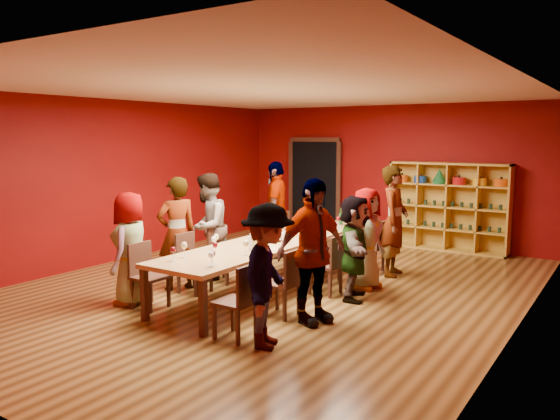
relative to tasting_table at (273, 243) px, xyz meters
The scene contains 49 objects.
room_shell 0.80m from the tasting_table, ahead, with size 7.10×9.10×3.04m.
tasting_table is the anchor object (origin of this frame).
doorway 4.80m from the tasting_table, 112.09° to the left, with size 1.40×0.17×2.30m.
shelving_unit 4.55m from the tasting_table, 72.08° to the left, with size 2.40×0.40×1.80m.
chair_person_left_0 1.99m from the tasting_table, 117.42° to the right, with size 0.42×0.42×0.89m.
person_left_0 2.13m from the tasting_table, 124.37° to the right, with size 0.77×0.42×1.57m, color silver.
chair_person_left_1 1.27m from the tasting_table, 136.48° to the right, with size 0.42×0.42×0.89m.
person_left_1 1.47m from the tasting_table, 143.77° to the right, with size 0.63×0.46×1.73m, color #121634.
chair_person_left_2 0.94m from the tasting_table, behind, with size 0.42×0.42×0.89m.
person_left_2 1.21m from the tasting_table, behind, with size 0.84×0.46×1.74m, color white.
chair_person_left_4 2.06m from the tasting_table, 116.31° to the left, with size 0.42×0.42×0.89m.
person_left_4 2.20m from the tasting_table, 122.62° to the left, with size 1.09×0.49×1.85m, color #5576AF.
chair_person_right_0 2.21m from the tasting_table, 65.53° to the right, with size 0.42×0.42×0.89m.
person_right_0 2.38m from the tasting_table, 57.20° to the right, with size 1.04×0.43×1.61m, color #141A39.
chair_person_right_1 1.40m from the tasting_table, 48.84° to the right, with size 0.42×0.42×0.89m.
person_right_1 1.68m from the tasting_table, 38.79° to the right, with size 1.07×0.49×1.82m, color pink.
chair_person_right_2 0.95m from the tasting_table, ahead, with size 0.42×0.42×0.89m.
person_right_2 1.31m from the tasting_table, ahead, with size 1.40×0.40×1.51m, color #5B7EBC.
chair_person_right_3 1.20m from the tasting_table, 39.91° to the left, with size 0.42×0.42×0.89m.
person_right_3 1.42m from the tasting_table, 32.42° to the left, with size 0.76×0.42×1.56m, color #D28D90.
chair_person_right_4 1.99m from the tasting_table, 62.60° to the left, with size 0.42×0.42×0.89m.
person_right_4 2.17m from the tasting_table, 54.50° to the left, with size 0.67×0.49×1.85m, color silver.
wine_glass_0 1.32m from the tasting_table, 92.24° to the right, with size 0.07×0.07×0.18m.
wine_glass_1 0.37m from the tasting_table, 28.83° to the right, with size 0.07×0.07×0.18m.
wine_glass_2 1.83m from the tasting_table, 100.87° to the left, with size 0.07×0.07×0.18m.
wine_glass_3 0.42m from the tasting_table, 159.41° to the left, with size 0.09×0.09×0.22m.
wine_glass_4 0.91m from the tasting_table, 72.46° to the right, with size 0.08×0.08×0.21m.
wine_glass_5 0.86m from the tasting_table, 109.66° to the left, with size 0.08×0.08×0.19m.
wine_glass_6 0.99m from the tasting_table, 112.62° to the right, with size 0.08×0.08×0.20m.
wine_glass_7 1.98m from the tasting_table, 98.74° to the left, with size 0.09×0.09×0.21m.
wine_glass_8 1.87m from the tasting_table, 79.64° to the left, with size 0.07×0.07×0.18m.
wine_glass_9 1.39m from the tasting_table, 94.01° to the left, with size 0.07×0.07×0.18m.
wine_glass_10 1.67m from the tasting_table, 100.46° to the right, with size 0.08×0.08×0.21m.
wine_glass_11 0.47m from the tasting_table, 79.08° to the left, with size 0.08×0.08×0.20m.
wine_glass_12 1.07m from the tasting_table, 108.30° to the right, with size 0.07×0.07×0.18m.
wine_glass_13 0.43m from the tasting_table, 95.38° to the right, with size 0.08×0.08×0.19m.
wine_glass_14 0.94m from the tasting_table, 73.27° to the left, with size 0.07×0.07×0.18m.
wine_glass_15 1.68m from the tasting_table, 81.05° to the left, with size 0.08×0.08×0.19m.
wine_glass_16 1.11m from the tasting_table, 104.24° to the left, with size 0.09×0.09×0.22m.
wine_glass_17 1.82m from the tasting_table, 80.22° to the right, with size 0.08×0.08×0.19m.
wine_glass_18 0.34m from the tasting_table, 158.30° to the right, with size 0.08×0.08×0.19m.
wine_glass_19 1.88m from the tasting_table, 79.60° to the right, with size 0.08×0.08×0.19m.
wine_glass_20 1.89m from the tasting_table, 98.33° to the right, with size 0.07×0.07×0.18m.
wine_glass_21 1.14m from the tasting_table, 74.63° to the right, with size 0.08×0.08×0.21m.
wine_glass_22 0.90m from the tasting_table, 64.82° to the left, with size 0.08×0.08×0.21m.
spittoon_bowl 0.14m from the tasting_table, 40.30° to the right, with size 0.27×0.27×0.15m, color #B8BBC0.
carafe_a 0.41m from the tasting_table, 132.49° to the left, with size 0.10×0.10×0.25m.
carafe_b 0.85m from the tasting_table, 76.61° to the right, with size 0.11×0.11×0.24m.
wine_bottle 1.90m from the tasting_table, 84.25° to the left, with size 0.08×0.08×0.29m.
Camera 1 is at (4.63, -6.79, 2.33)m, focal length 35.00 mm.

